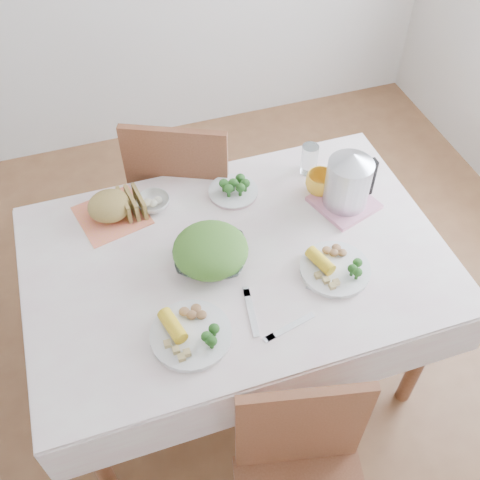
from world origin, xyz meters
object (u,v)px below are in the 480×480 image
object	(u,v)px
electric_kettle	(348,181)
dining_table	(237,316)
chair_far	(190,193)
yellow_mug	(320,183)
dinner_plate_left	(191,335)
salad_bowl	(211,256)
dinner_plate_right	(335,269)

from	to	relation	value
electric_kettle	dining_table	bearing A→B (deg)	-148.52
dining_table	electric_kettle	size ratio (longest dim) A/B	5.86
chair_far	yellow_mug	size ratio (longest dim) A/B	8.49
yellow_mug	electric_kettle	bearing A→B (deg)	-55.87
dining_table	chair_far	world-z (taller)	chair_far
dinner_plate_left	chair_far	bearing A→B (deg)	76.51
salad_bowl	dinner_plate_left	bearing A→B (deg)	-118.11
dining_table	yellow_mug	size ratio (longest dim) A/B	12.00
chair_far	dinner_plate_right	distance (m)	0.96
chair_far	salad_bowl	size ratio (longest dim) A/B	3.96
chair_far	electric_kettle	distance (m)	0.85
dining_table	salad_bowl	distance (m)	0.43
electric_kettle	dinner_plate_left	bearing A→B (deg)	-133.78
chair_far	yellow_mug	xyz separation A→B (m)	(0.43, -0.46, 0.34)
yellow_mug	electric_kettle	distance (m)	0.14
dinner_plate_right	yellow_mug	distance (m)	0.40
chair_far	dinner_plate_right	size ratio (longest dim) A/B	3.98
dinner_plate_left	yellow_mug	distance (m)	0.82
salad_bowl	dinner_plate_right	distance (m)	0.44
chair_far	salad_bowl	bearing A→B (deg)	107.91
yellow_mug	dinner_plate_right	bearing A→B (deg)	-105.72
salad_bowl	dinner_plate_right	xyz separation A→B (m)	(0.40, -0.18, -0.02)
electric_kettle	chair_far	bearing A→B (deg)	149.20
dining_table	dinner_plate_left	xyz separation A→B (m)	(-0.24, -0.27, 0.40)
salad_bowl	yellow_mug	bearing A→B (deg)	22.40
yellow_mug	dining_table	bearing A→B (deg)	-152.91
salad_bowl	yellow_mug	world-z (taller)	yellow_mug
salad_bowl	electric_kettle	xyz separation A→B (m)	(0.57, 0.12, 0.09)
salad_bowl	chair_far	bearing A→B (deg)	83.23
dinner_plate_right	yellow_mug	size ratio (longest dim) A/B	2.13
dinner_plate_right	yellow_mug	bearing A→B (deg)	74.28
dining_table	salad_bowl	xyz separation A→B (m)	(-0.09, 0.00, 0.42)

